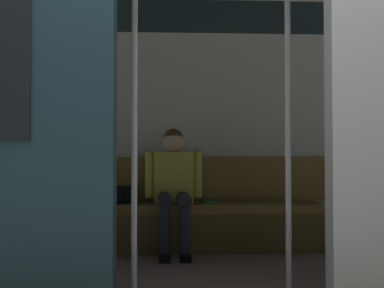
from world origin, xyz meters
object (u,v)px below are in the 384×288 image
at_px(train_car, 194,74).
at_px(book, 209,201).
at_px(person_seated, 174,181).
at_px(bench_seat, 196,215).
at_px(handbag, 125,195).
at_px(grab_pole_door, 134,127).
at_px(grab_pole_far, 288,128).

bearing_deg(train_car, book, -100.84).
height_order(train_car, person_seated, train_car).
distance_m(train_car, bench_seat, 1.59).
height_order(bench_seat, person_seated, person_seated).
bearing_deg(handbag, bench_seat, 177.02).
distance_m(train_car, book, 1.55).
height_order(handbag, book, handbag).
xyz_separation_m(handbag, grab_pole_door, (-0.22, 1.85, 0.54)).
distance_m(bench_seat, grab_pole_far, 1.96).
bearing_deg(train_car, person_seated, -82.14).
distance_m(bench_seat, handbag, 0.72).
bearing_deg(handbag, grab_pole_far, 122.94).
height_order(train_car, book, train_car).
distance_m(bench_seat, book, 0.19).
xyz_separation_m(bench_seat, grab_pole_far, (-0.47, 1.75, 0.74)).
bearing_deg(book, train_car, 70.09).
bearing_deg(train_car, handbag, -60.51).
height_order(train_car, bench_seat, train_car).
xyz_separation_m(handbag, grab_pole_far, (-1.16, 1.79, 0.54)).
bearing_deg(grab_pole_far, book, -79.60).
distance_m(train_car, grab_pole_door, 0.97).
relative_size(train_car, grab_pole_door, 2.92).
relative_size(book, grab_pole_far, 0.10).
relative_size(train_car, book, 29.09).
relative_size(person_seated, grab_pole_door, 0.55).
height_order(bench_seat, book, book).
xyz_separation_m(handbag, book, (-0.83, -0.02, -0.07)).
bearing_deg(grab_pole_door, grab_pole_far, -176.18).
xyz_separation_m(bench_seat, person_seated, (0.21, 0.05, 0.33)).
height_order(person_seated, grab_pole_door, grab_pole_door).
height_order(handbag, grab_pole_far, grab_pole_far).
bearing_deg(bench_seat, person_seated, 13.67).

